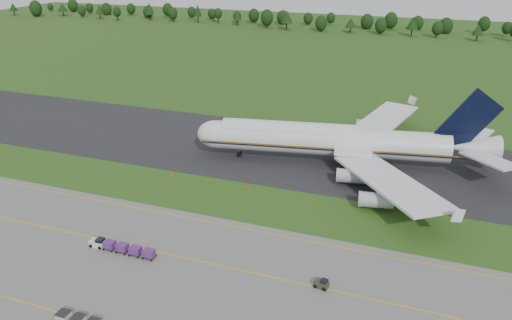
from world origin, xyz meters
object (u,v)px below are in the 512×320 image
at_px(baggage_train, 121,248).
at_px(edge_markers, 208,181).
at_px(utility_cart, 321,284).
at_px(aircraft, 335,141).

xyz_separation_m(baggage_train, edge_markers, (2.33, 29.54, -0.60)).
relative_size(baggage_train, utility_cart, 5.50).
relative_size(utility_cart, edge_markers, 0.13).
bearing_deg(aircraft, edge_markers, -139.58).
distance_m(aircraft, edge_markers, 31.18).
bearing_deg(edge_markers, aircraft, 40.42).
relative_size(baggage_train, edge_markers, 0.69).
height_order(utility_cart, edge_markers, utility_cart).
bearing_deg(utility_cart, edge_markers, 139.17).
height_order(aircraft, baggage_train, aircraft).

